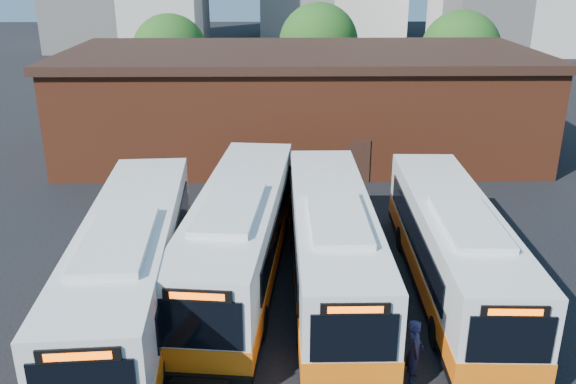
{
  "coord_description": "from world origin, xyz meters",
  "views": [
    {
      "loc": [
        -1.38,
        -17.57,
        11.43
      ],
      "look_at": [
        -1.01,
        4.89,
        2.9
      ],
      "focal_mm": 38.0,
      "sensor_mm": 36.0,
      "label": 1
    }
  ],
  "objects_px": {
    "bus_midwest": "(239,239)",
    "transit_worker": "(415,351)",
    "bus_east": "(452,252)",
    "bus_mideast": "(332,249)",
    "bus_west": "(132,272)"
  },
  "relations": [
    {
      "from": "bus_west",
      "to": "bus_midwest",
      "type": "bearing_deg",
      "value": 32.55
    },
    {
      "from": "bus_midwest",
      "to": "bus_mideast",
      "type": "relative_size",
      "value": 1.04
    },
    {
      "from": "bus_east",
      "to": "transit_worker",
      "type": "height_order",
      "value": "bus_east"
    },
    {
      "from": "bus_mideast",
      "to": "bus_east",
      "type": "relative_size",
      "value": 1.02
    },
    {
      "from": "bus_midwest",
      "to": "transit_worker",
      "type": "bearing_deg",
      "value": -42.37
    },
    {
      "from": "bus_midwest",
      "to": "bus_east",
      "type": "distance_m",
      "value": 7.82
    },
    {
      "from": "bus_east",
      "to": "transit_worker",
      "type": "distance_m",
      "value": 5.63
    },
    {
      "from": "bus_west",
      "to": "bus_east",
      "type": "relative_size",
      "value": 1.07
    },
    {
      "from": "bus_west",
      "to": "bus_mideast",
      "type": "relative_size",
      "value": 1.05
    },
    {
      "from": "bus_west",
      "to": "bus_east",
      "type": "height_order",
      "value": "bus_west"
    },
    {
      "from": "bus_west",
      "to": "bus_mideast",
      "type": "bearing_deg",
      "value": 10.92
    },
    {
      "from": "bus_midwest",
      "to": "transit_worker",
      "type": "height_order",
      "value": "bus_midwest"
    },
    {
      "from": "bus_mideast",
      "to": "transit_worker",
      "type": "height_order",
      "value": "bus_mideast"
    },
    {
      "from": "bus_west",
      "to": "bus_midwest",
      "type": "height_order",
      "value": "bus_west"
    },
    {
      "from": "bus_west",
      "to": "bus_mideast",
      "type": "distance_m",
      "value": 7.09
    }
  ]
}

